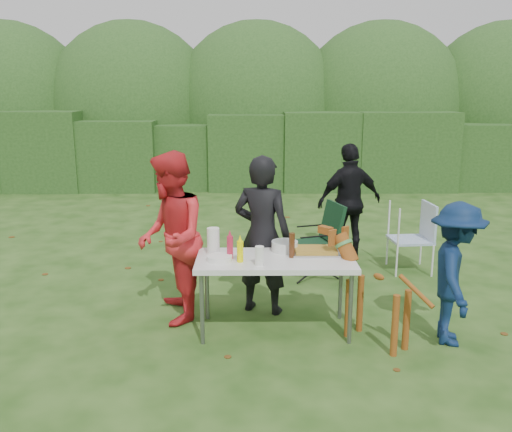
{
  "coord_description": "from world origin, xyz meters",
  "views": [
    {
      "loc": [
        -0.12,
        -4.69,
        2.32
      ],
      "look_at": [
        -0.08,
        0.85,
        1.0
      ],
      "focal_mm": 38.0,
      "sensor_mm": 36.0,
      "label": 1
    }
  ],
  "objects_px": {
    "child": "(455,274)",
    "camping_chair": "(317,240)",
    "folding_table": "(275,264)",
    "dog": "(378,293)",
    "person_cook": "(262,235)",
    "mustard_bottle": "(240,251)",
    "paper_towel_roll": "(213,241)",
    "person_red_jacket": "(171,238)",
    "ketchup_bottle": "(230,247)",
    "person_black_puffy": "(349,202)",
    "lawn_chair": "(410,237)",
    "beer_bottle": "(292,245)"
  },
  "relations": [
    {
      "from": "child",
      "to": "camping_chair",
      "type": "height_order",
      "value": "child"
    },
    {
      "from": "folding_table",
      "to": "dog",
      "type": "bearing_deg",
      "value": -16.04
    },
    {
      "from": "person_cook",
      "to": "mustard_bottle",
      "type": "relative_size",
      "value": 8.32
    },
    {
      "from": "folding_table",
      "to": "child",
      "type": "relative_size",
      "value": 1.13
    },
    {
      "from": "child",
      "to": "paper_towel_roll",
      "type": "xyz_separation_m",
      "value": [
        -2.23,
        0.38,
        0.21
      ]
    },
    {
      "from": "person_red_jacket",
      "to": "ketchup_bottle",
      "type": "height_order",
      "value": "person_red_jacket"
    },
    {
      "from": "person_black_puffy",
      "to": "ketchup_bottle",
      "type": "xyz_separation_m",
      "value": [
        -1.54,
        -2.34,
        0.05
      ]
    },
    {
      "from": "camping_chair",
      "to": "ketchup_bottle",
      "type": "xyz_separation_m",
      "value": [
        -1.01,
        -1.61,
        0.38
      ]
    },
    {
      "from": "child",
      "to": "mustard_bottle",
      "type": "distance_m",
      "value": 1.97
    },
    {
      "from": "camping_chair",
      "to": "lawn_chair",
      "type": "bearing_deg",
      "value": 170.81
    },
    {
      "from": "dog",
      "to": "camping_chair",
      "type": "xyz_separation_m",
      "value": [
        -0.34,
        1.87,
        -0.03
      ]
    },
    {
      "from": "camping_chair",
      "to": "mustard_bottle",
      "type": "relative_size",
      "value": 4.65
    },
    {
      "from": "person_cook",
      "to": "paper_towel_roll",
      "type": "height_order",
      "value": "person_cook"
    },
    {
      "from": "lawn_chair",
      "to": "ketchup_bottle",
      "type": "bearing_deg",
      "value": 33.78
    },
    {
      "from": "camping_chair",
      "to": "mustard_bottle",
      "type": "bearing_deg",
      "value": 44.65
    },
    {
      "from": "mustard_bottle",
      "to": "beer_bottle",
      "type": "distance_m",
      "value": 0.51
    },
    {
      "from": "camping_chair",
      "to": "person_black_puffy",
      "type": "bearing_deg",
      "value": -143.05
    },
    {
      "from": "mustard_bottle",
      "to": "paper_towel_roll",
      "type": "distance_m",
      "value": 0.36
    },
    {
      "from": "person_black_puffy",
      "to": "mustard_bottle",
      "type": "relative_size",
      "value": 7.96
    },
    {
      "from": "person_red_jacket",
      "to": "dog",
      "type": "height_order",
      "value": "person_red_jacket"
    },
    {
      "from": "person_cook",
      "to": "dog",
      "type": "xyz_separation_m",
      "value": [
        1.04,
        -0.76,
        -0.34
      ]
    },
    {
      "from": "child",
      "to": "lawn_chair",
      "type": "bearing_deg",
      "value": 7.8
    },
    {
      "from": "folding_table",
      "to": "ketchup_bottle",
      "type": "relative_size",
      "value": 6.82
    },
    {
      "from": "ketchup_bottle",
      "to": "beer_bottle",
      "type": "bearing_deg",
      "value": 3.44
    },
    {
      "from": "person_cook",
      "to": "child",
      "type": "xyz_separation_m",
      "value": [
        1.75,
        -0.73,
        -0.17
      ]
    },
    {
      "from": "dog",
      "to": "paper_towel_roll",
      "type": "relative_size",
      "value": 3.98
    },
    {
      "from": "folding_table",
      "to": "lawn_chair",
      "type": "xyz_separation_m",
      "value": [
        1.81,
        1.78,
        -0.24
      ]
    },
    {
      "from": "lawn_chair",
      "to": "paper_towel_roll",
      "type": "xyz_separation_m",
      "value": [
        -2.41,
        -1.64,
        0.42
      ]
    },
    {
      "from": "paper_towel_roll",
      "to": "lawn_chair",
      "type": "bearing_deg",
      "value": 34.24
    },
    {
      "from": "paper_towel_roll",
      "to": "folding_table",
      "type": "bearing_deg",
      "value": -12.91
    },
    {
      "from": "folding_table",
      "to": "camping_chair",
      "type": "relative_size",
      "value": 1.61
    },
    {
      "from": "folding_table",
      "to": "dog",
      "type": "xyz_separation_m",
      "value": [
        0.93,
        -0.27,
        -0.19
      ]
    },
    {
      "from": "ketchup_bottle",
      "to": "mustard_bottle",
      "type": "bearing_deg",
      "value": -44.96
    },
    {
      "from": "person_red_jacket",
      "to": "person_black_puffy",
      "type": "distance_m",
      "value": 2.96
    },
    {
      "from": "beer_bottle",
      "to": "folding_table",
      "type": "bearing_deg",
      "value": -170.98
    },
    {
      "from": "person_cook",
      "to": "dog",
      "type": "bearing_deg",
      "value": 163.82
    },
    {
      "from": "dog",
      "to": "ketchup_bottle",
      "type": "distance_m",
      "value": 1.43
    },
    {
      "from": "ketchup_bottle",
      "to": "paper_towel_roll",
      "type": "relative_size",
      "value": 0.85
    },
    {
      "from": "lawn_chair",
      "to": "child",
      "type": "bearing_deg",
      "value": 80.1
    },
    {
      "from": "child",
      "to": "paper_towel_roll",
      "type": "relative_size",
      "value": 5.11
    },
    {
      "from": "child",
      "to": "beer_bottle",
      "type": "distance_m",
      "value": 1.51
    },
    {
      "from": "mustard_bottle",
      "to": "beer_bottle",
      "type": "xyz_separation_m",
      "value": [
        0.49,
        0.13,
        0.02
      ]
    },
    {
      "from": "person_black_puffy",
      "to": "beer_bottle",
      "type": "xyz_separation_m",
      "value": [
        -0.96,
        -2.31,
        0.06
      ]
    },
    {
      "from": "camping_chair",
      "to": "ketchup_bottle",
      "type": "relative_size",
      "value": 4.23
    },
    {
      "from": "person_red_jacket",
      "to": "lawn_chair",
      "type": "distance_m",
      "value": 3.23
    },
    {
      "from": "person_cook",
      "to": "person_black_puffy",
      "type": "height_order",
      "value": "person_cook"
    },
    {
      "from": "person_red_jacket",
      "to": "dog",
      "type": "bearing_deg",
      "value": 63.58
    },
    {
      "from": "dog",
      "to": "camping_chair",
      "type": "height_order",
      "value": "dog"
    },
    {
      "from": "lawn_chair",
      "to": "ketchup_bottle",
      "type": "height_order",
      "value": "ketchup_bottle"
    },
    {
      "from": "dog",
      "to": "lawn_chair",
      "type": "xyz_separation_m",
      "value": [
        0.88,
        2.04,
        -0.04
      ]
    }
  ]
}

